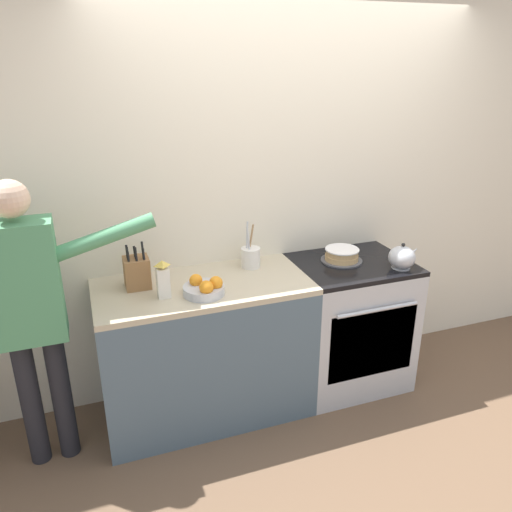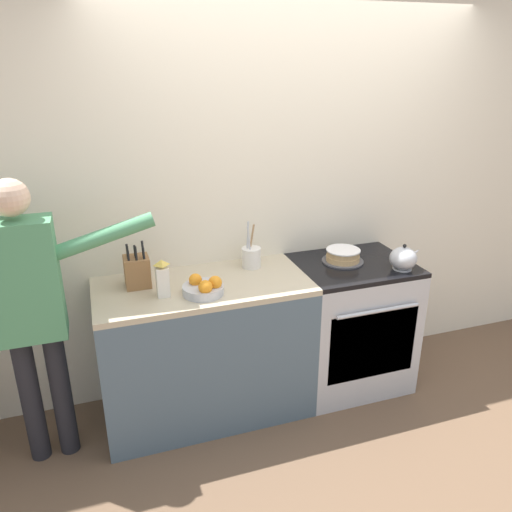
{
  "view_description": "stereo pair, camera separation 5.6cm",
  "coord_description": "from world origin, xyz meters",
  "px_view_note": "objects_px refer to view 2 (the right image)",
  "views": [
    {
      "loc": [
        -1.33,
        -2.35,
        2.16
      ],
      "look_at": [
        -0.37,
        0.28,
        1.06
      ],
      "focal_mm": 35.0,
      "sensor_mm": 36.0,
      "label": 1
    },
    {
      "loc": [
        -1.27,
        -2.37,
        2.16
      ],
      "look_at": [
        -0.37,
        0.28,
        1.06
      ],
      "focal_mm": 35.0,
      "sensor_mm": 36.0,
      "label": 2
    }
  ],
  "objects_px": {
    "tea_kettle": "(403,259)",
    "milk_carton": "(163,279)",
    "layer_cake": "(343,256)",
    "person_baker": "(31,303)",
    "knife_block": "(137,271)",
    "fruit_bowl": "(204,288)",
    "stove_range": "(350,323)",
    "utensil_crock": "(251,257)"
  },
  "relations": [
    {
      "from": "tea_kettle",
      "to": "knife_block",
      "type": "xyz_separation_m",
      "value": [
        -1.64,
        0.29,
        0.02
      ]
    },
    {
      "from": "layer_cake",
      "to": "knife_block",
      "type": "relative_size",
      "value": 0.99
    },
    {
      "from": "utensil_crock",
      "to": "person_baker",
      "type": "distance_m",
      "value": 1.32
    },
    {
      "from": "milk_carton",
      "to": "layer_cake",
      "type": "bearing_deg",
      "value": 6.33
    },
    {
      "from": "layer_cake",
      "to": "knife_block",
      "type": "height_order",
      "value": "knife_block"
    },
    {
      "from": "stove_range",
      "to": "fruit_bowl",
      "type": "height_order",
      "value": "fruit_bowl"
    },
    {
      "from": "person_baker",
      "to": "layer_cake",
      "type": "bearing_deg",
      "value": 9.41
    },
    {
      "from": "tea_kettle",
      "to": "person_baker",
      "type": "relative_size",
      "value": 0.13
    },
    {
      "from": "stove_range",
      "to": "layer_cake",
      "type": "bearing_deg",
      "value": 141.39
    },
    {
      "from": "stove_range",
      "to": "knife_block",
      "type": "bearing_deg",
      "value": 175.89
    },
    {
      "from": "layer_cake",
      "to": "milk_carton",
      "type": "bearing_deg",
      "value": -173.67
    },
    {
      "from": "layer_cake",
      "to": "utensil_crock",
      "type": "height_order",
      "value": "utensil_crock"
    },
    {
      "from": "stove_range",
      "to": "milk_carton",
      "type": "bearing_deg",
      "value": -176.14
    },
    {
      "from": "knife_block",
      "to": "person_baker",
      "type": "height_order",
      "value": "person_baker"
    },
    {
      "from": "tea_kettle",
      "to": "milk_carton",
      "type": "xyz_separation_m",
      "value": [
        -1.52,
        0.1,
        0.03
      ]
    },
    {
      "from": "layer_cake",
      "to": "person_baker",
      "type": "bearing_deg",
      "value": -175.44
    },
    {
      "from": "fruit_bowl",
      "to": "person_baker",
      "type": "height_order",
      "value": "person_baker"
    },
    {
      "from": "tea_kettle",
      "to": "utensil_crock",
      "type": "xyz_separation_m",
      "value": [
        -0.91,
        0.35,
        -0.0
      ]
    },
    {
      "from": "tea_kettle",
      "to": "person_baker",
      "type": "xyz_separation_m",
      "value": [
        -2.2,
        0.08,
        0.0
      ]
    },
    {
      "from": "stove_range",
      "to": "person_baker",
      "type": "relative_size",
      "value": 0.55
    },
    {
      "from": "fruit_bowl",
      "to": "milk_carton",
      "type": "bearing_deg",
      "value": 166.77
    },
    {
      "from": "tea_kettle",
      "to": "person_baker",
      "type": "height_order",
      "value": "person_baker"
    },
    {
      "from": "milk_carton",
      "to": "knife_block",
      "type": "bearing_deg",
      "value": 123.14
    },
    {
      "from": "stove_range",
      "to": "tea_kettle",
      "type": "relative_size",
      "value": 4.29
    },
    {
      "from": "knife_block",
      "to": "layer_cake",
      "type": "bearing_deg",
      "value": -2.21
    },
    {
      "from": "fruit_bowl",
      "to": "stove_range",
      "type": "bearing_deg",
      "value": 7.52
    },
    {
      "from": "utensil_crock",
      "to": "layer_cake",
      "type": "bearing_deg",
      "value": -10.68
    },
    {
      "from": "fruit_bowl",
      "to": "person_baker",
      "type": "xyz_separation_m",
      "value": [
        -0.91,
        0.04,
        0.03
      ]
    },
    {
      "from": "tea_kettle",
      "to": "utensil_crock",
      "type": "relative_size",
      "value": 0.7
    },
    {
      "from": "tea_kettle",
      "to": "fruit_bowl",
      "type": "xyz_separation_m",
      "value": [
        -1.29,
        0.05,
        -0.03
      ]
    },
    {
      "from": "knife_block",
      "to": "utensil_crock",
      "type": "relative_size",
      "value": 0.92
    },
    {
      "from": "layer_cake",
      "to": "person_baker",
      "type": "xyz_separation_m",
      "value": [
        -1.9,
        -0.15,
        0.03
      ]
    },
    {
      "from": "tea_kettle",
      "to": "person_baker",
      "type": "distance_m",
      "value": 2.21
    },
    {
      "from": "tea_kettle",
      "to": "layer_cake",
      "type": "bearing_deg",
      "value": 142.45
    },
    {
      "from": "milk_carton",
      "to": "person_baker",
      "type": "relative_size",
      "value": 0.14
    },
    {
      "from": "layer_cake",
      "to": "fruit_bowl",
      "type": "relative_size",
      "value": 1.16
    },
    {
      "from": "knife_block",
      "to": "person_baker",
      "type": "xyz_separation_m",
      "value": [
        -0.57,
        -0.2,
        -0.02
      ]
    },
    {
      "from": "stove_range",
      "to": "utensil_crock",
      "type": "height_order",
      "value": "utensil_crock"
    },
    {
      "from": "layer_cake",
      "to": "knife_block",
      "type": "bearing_deg",
      "value": 177.79
    },
    {
      "from": "stove_range",
      "to": "utensil_crock",
      "type": "bearing_deg",
      "value": 166.27
    },
    {
      "from": "tea_kettle",
      "to": "milk_carton",
      "type": "distance_m",
      "value": 1.52
    },
    {
      "from": "fruit_bowl",
      "to": "milk_carton",
      "type": "height_order",
      "value": "milk_carton"
    }
  ]
}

